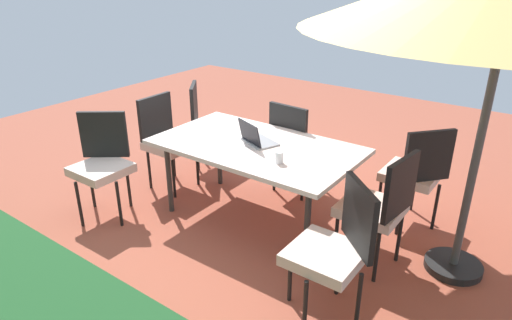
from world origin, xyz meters
name	(u,v)px	position (x,y,z in m)	size (l,w,h in m)	color
ground_plane	(256,219)	(0.00, 0.00, -0.01)	(10.00, 10.00, 0.02)	#9E4C38
dining_table	(256,150)	(0.00, 0.00, 0.71)	(1.81, 1.04, 0.76)	silver
chair_southeast	(208,120)	(1.20, -0.70, 0.55)	(0.58, 0.58, 0.98)	beige
chair_southwest	(416,171)	(-1.21, -0.74, 0.55)	(0.59, 0.58, 0.98)	beige
chair_south	(296,143)	(0.00, -0.69, 0.55)	(0.46, 0.47, 0.98)	beige
chair_west	(379,204)	(-1.18, 0.03, 0.55)	(0.49, 0.48, 0.98)	beige
chair_east	(167,138)	(1.17, -0.02, 0.55)	(0.46, 0.46, 0.98)	beige
chair_northeast	(102,161)	(1.22, 0.75, 0.55)	(0.58, 0.58, 0.98)	beige
chair_northwest	(335,246)	(-1.16, 0.72, 0.55)	(0.59, 0.59, 0.98)	beige
laptop	(256,139)	(0.01, -0.02, 0.81)	(0.39, 0.35, 0.21)	gray
cup	(279,157)	(-0.39, 0.22, 0.81)	(0.07, 0.07, 0.10)	white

